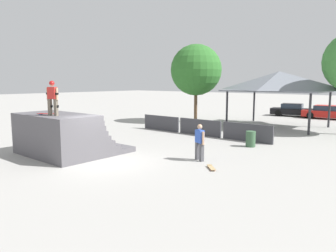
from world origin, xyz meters
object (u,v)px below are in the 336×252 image
Objects in this scene: parked_car_red at (327,113)px; skateboard_on_ground at (211,167)px; skater_on_deck at (52,96)px; skateboard_on_deck at (46,114)px; bystander_walking at (200,140)px; parked_car_black at (293,110)px; tree_beside_pavilion at (196,70)px; trash_bin at (251,139)px.

skateboard_on_ground is at bearing -90.88° from parked_car_red.
skateboard_on_deck is (-0.53, -0.06, -0.84)m from skater_on_deck.
parked_car_black is (-3.60, 21.51, -0.31)m from bystander_walking.
skater_on_deck is 15.61m from tree_beside_pavilion.
trash_bin is at bearing 35.12° from skateboard_on_deck.
parked_car_red is at bearing 51.52° from tree_beside_pavilion.
trash_bin is 16.84m from parked_car_red.
skateboard_on_deck is 0.53× the size of bystander_walking.
parked_car_red is (-0.62, 16.82, 0.18)m from trash_bin.
skater_on_deck reaches higher than skateboard_on_ground.
parked_car_black is at bearing 65.85° from skateboard_on_deck.
tree_beside_pavilion is at bearing 141.51° from trash_bin.
skateboard_on_ground is 0.17× the size of parked_car_red.
tree_beside_pavilion reaches higher than bystander_walking.
skateboard_on_deck is at bearing 166.81° from skater_on_deck.
trash_bin is at bearing -87.81° from parked_car_black.
skateboard_on_ground is at bearing 5.85° from skateboard_on_deck.
parked_car_black is at bearing -59.36° from bystander_walking.
parked_car_black is 1.02× the size of parked_car_red.
skateboard_on_deck is 10.50m from trash_bin.
bystander_walking is (5.71, 4.09, -1.13)m from skateboard_on_deck.
tree_beside_pavilion is at bearing -124.98° from parked_car_black.
skater_on_deck reaches higher than parked_car_black.
parked_car_black is at bearing 102.82° from trash_bin.
parked_car_black is at bearing 67.21° from skater_on_deck.
skateboard_on_ground is 0.16× the size of parked_car_black.
parked_car_red is at bearing -67.99° from bystander_walking.
bystander_walking is 0.25× the size of tree_beside_pavilion.
bystander_walking is 1.68m from skateboard_on_ground.
skater_on_deck is 0.36× the size of parked_car_red.
skateboard_on_deck reaches higher than trash_bin.
bystander_walking is at bearing -91.13° from parked_car_black.
skater_on_deck is 25.70m from parked_car_black.
bystander_walking is 14.35m from tree_beside_pavilion.
trash_bin is (8.58, -6.82, -4.04)m from tree_beside_pavilion.
skateboard_on_deck reaches higher than skateboard_on_ground.
skateboard_on_deck is 7.12m from bystander_walking.
skateboard_on_deck is at bearing -125.45° from trash_bin.
parked_car_black is (-3.90, 17.15, 0.18)m from trash_bin.
trash_bin is at bearing -72.86° from bystander_walking.
tree_beside_pavilion is 1.48× the size of parked_car_black.
skateboard_on_deck is 0.20× the size of parked_car_red.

